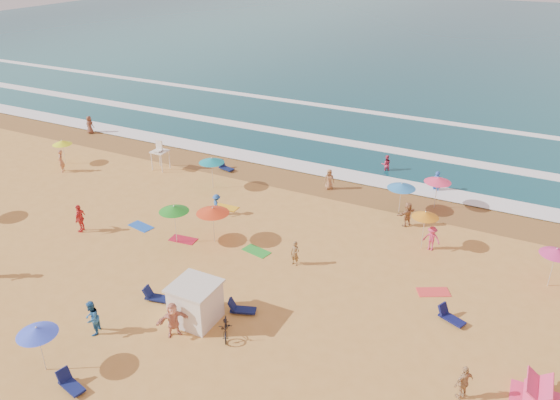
% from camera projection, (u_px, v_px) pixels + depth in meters
% --- Properties ---
extents(ground, '(220.00, 220.00, 0.00)m').
position_uv_depth(ground, '(214.00, 258.00, 32.44)').
color(ground, gold).
rests_on(ground, ground).
extents(ocean, '(220.00, 140.00, 0.18)m').
position_uv_depth(ocean, '(467.00, 39.00, 99.64)').
color(ocean, '#0C4756').
rests_on(ocean, ground).
extents(wet_sand, '(220.00, 220.00, 0.00)m').
position_uv_depth(wet_sand, '(302.00, 181.00, 42.44)').
color(wet_sand, olive).
rests_on(wet_sand, ground).
extents(surf_foam, '(200.00, 18.70, 0.05)m').
position_uv_depth(surf_foam, '(343.00, 145.00, 49.45)').
color(surf_foam, white).
rests_on(surf_foam, ground).
extents(cabana, '(2.00, 2.00, 2.00)m').
position_uv_depth(cabana, '(196.00, 304.00, 26.77)').
color(cabana, white).
rests_on(cabana, ground).
extents(cabana_roof, '(2.20, 2.20, 0.12)m').
position_uv_depth(cabana_roof, '(194.00, 286.00, 26.30)').
color(cabana_roof, silver).
rests_on(cabana_roof, cabana).
extents(bicycle, '(1.49, 1.86, 0.94)m').
position_uv_depth(bicycle, '(226.00, 327.00, 25.99)').
color(bicycle, black).
rests_on(bicycle, ground).
extents(lifeguard_stand, '(1.20, 1.20, 2.10)m').
position_uv_depth(lifeguard_stand, '(160.00, 157.00, 44.12)').
color(lifeguard_stand, white).
rests_on(lifeguard_stand, ground).
extents(beach_umbrellas, '(67.47, 29.07, 0.80)m').
position_uv_depth(beach_umbrellas, '(254.00, 228.00, 31.28)').
color(beach_umbrellas, '#FF4A15').
rests_on(beach_umbrellas, ground).
extents(loungers, '(63.99, 24.00, 0.34)m').
position_uv_depth(loungers, '(256.00, 298.00, 28.55)').
color(loungers, '#0F184F').
rests_on(loungers, ground).
extents(towels, '(43.96, 14.53, 0.03)m').
position_uv_depth(towels, '(205.00, 277.00, 30.62)').
color(towels, '#B94017').
rests_on(towels, ground).
extents(beachgoers, '(52.51, 26.81, 2.14)m').
position_uv_depth(beachgoers, '(238.00, 222.00, 34.68)').
color(beachgoers, brown).
rests_on(beachgoers, ground).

